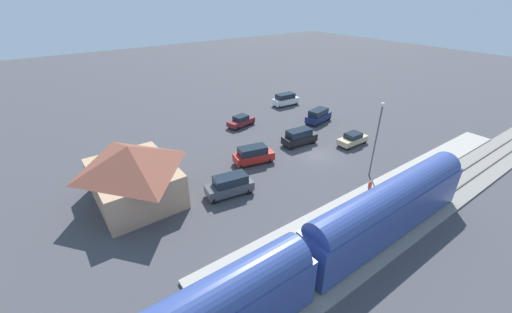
{
  "coord_description": "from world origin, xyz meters",
  "views": [
    {
      "loc": [
        -24.63,
        27.79,
        19.04
      ],
      "look_at": [
        2.74,
        7.87,
        1.0
      ],
      "focal_mm": 22.02,
      "sensor_mm": 36.0,
      "label": 1
    }
  ],
  "objects_px": {
    "suv_red": "(253,155)",
    "light_pole_near_platform": "(377,132)",
    "suv_black": "(299,137)",
    "suv_charcoal": "(230,185)",
    "station_building": "(133,172)",
    "sedan_tan": "(353,139)",
    "pedestrian_on_platform": "(370,187)",
    "sedan_maroon": "(241,121)",
    "suv_navy": "(318,116)",
    "suv_white": "(286,99)"
  },
  "relations": [
    {
      "from": "sedan_maroon",
      "to": "suv_white",
      "type": "bearing_deg",
      "value": -73.74
    },
    {
      "from": "sedan_maroon",
      "to": "pedestrian_on_platform",
      "type": "bearing_deg",
      "value": 180.0
    },
    {
      "from": "suv_red",
      "to": "sedan_maroon",
      "type": "relative_size",
      "value": 1.09
    },
    {
      "from": "suv_red",
      "to": "sedan_maroon",
      "type": "height_order",
      "value": "suv_red"
    },
    {
      "from": "suv_white",
      "to": "light_pole_near_platform",
      "type": "bearing_deg",
      "value": 161.04
    },
    {
      "from": "light_pole_near_platform",
      "to": "station_building",
      "type": "bearing_deg",
      "value": 64.17
    },
    {
      "from": "station_building",
      "to": "suv_red",
      "type": "bearing_deg",
      "value": -93.72
    },
    {
      "from": "sedan_maroon",
      "to": "suv_charcoal",
      "type": "height_order",
      "value": "suv_charcoal"
    },
    {
      "from": "sedan_tan",
      "to": "suv_charcoal",
      "type": "relative_size",
      "value": 0.87
    },
    {
      "from": "suv_red",
      "to": "suv_navy",
      "type": "bearing_deg",
      "value": -73.51
    },
    {
      "from": "suv_black",
      "to": "light_pole_near_platform",
      "type": "bearing_deg",
      "value": -175.06
    },
    {
      "from": "sedan_maroon",
      "to": "suv_black",
      "type": "bearing_deg",
      "value": -164.36
    },
    {
      "from": "suv_navy",
      "to": "suv_charcoal",
      "type": "bearing_deg",
      "value": 111.78
    },
    {
      "from": "sedan_tan",
      "to": "suv_white",
      "type": "xyz_separation_m",
      "value": [
        18.22,
        -3.53,
        0.27
      ]
    },
    {
      "from": "pedestrian_on_platform",
      "to": "suv_navy",
      "type": "relative_size",
      "value": 0.33
    },
    {
      "from": "pedestrian_on_platform",
      "to": "suv_white",
      "type": "height_order",
      "value": "suv_white"
    },
    {
      "from": "sedan_tan",
      "to": "suv_charcoal",
      "type": "bearing_deg",
      "value": 90.64
    },
    {
      "from": "suv_red",
      "to": "suv_black",
      "type": "relative_size",
      "value": 1.03
    },
    {
      "from": "suv_red",
      "to": "suv_navy",
      "type": "xyz_separation_m",
      "value": [
        4.84,
        -16.34,
        0.0
      ]
    },
    {
      "from": "pedestrian_on_platform",
      "to": "suv_white",
      "type": "xyz_separation_m",
      "value": [
        27.3,
        -12.28,
        -0.13
      ]
    },
    {
      "from": "suv_charcoal",
      "to": "suv_black",
      "type": "bearing_deg",
      "value": -71.82
    },
    {
      "from": "station_building",
      "to": "sedan_tan",
      "type": "distance_m",
      "value": 28.57
    },
    {
      "from": "sedan_maroon",
      "to": "suv_navy",
      "type": "height_order",
      "value": "suv_navy"
    },
    {
      "from": "sedan_maroon",
      "to": "suv_navy",
      "type": "xyz_separation_m",
      "value": [
        -5.97,
        -10.98,
        0.27
      ]
    },
    {
      "from": "station_building",
      "to": "pedestrian_on_platform",
      "type": "distance_m",
      "value": 23.84
    },
    {
      "from": "station_building",
      "to": "light_pole_near_platform",
      "type": "height_order",
      "value": "light_pole_near_platform"
    },
    {
      "from": "station_building",
      "to": "suv_black",
      "type": "xyz_separation_m",
      "value": [
        -0.32,
        -22.2,
        -1.99
      ]
    },
    {
      "from": "station_building",
      "to": "sedan_tan",
      "type": "xyz_separation_m",
      "value": [
        -4.74,
        -28.09,
        -2.26
      ]
    },
    {
      "from": "sedan_tan",
      "to": "light_pole_near_platform",
      "type": "xyz_separation_m",
      "value": [
        -6.46,
        4.94,
        4.55
      ]
    },
    {
      "from": "suv_red",
      "to": "light_pole_near_platform",
      "type": "bearing_deg",
      "value": -138.34
    },
    {
      "from": "suv_red",
      "to": "sedan_maroon",
      "type": "bearing_deg",
      "value": -26.37
    },
    {
      "from": "station_building",
      "to": "suv_charcoal",
      "type": "bearing_deg",
      "value": -121.64
    },
    {
      "from": "suv_charcoal",
      "to": "light_pole_near_platform",
      "type": "height_order",
      "value": "light_pole_near_platform"
    },
    {
      "from": "station_building",
      "to": "suv_charcoal",
      "type": "relative_size",
      "value": 1.98
    },
    {
      "from": "sedan_tan",
      "to": "suv_black",
      "type": "xyz_separation_m",
      "value": [
        4.42,
        5.89,
        0.27
      ]
    },
    {
      "from": "suv_black",
      "to": "light_pole_near_platform",
      "type": "height_order",
      "value": "light_pole_near_platform"
    },
    {
      "from": "station_building",
      "to": "light_pole_near_platform",
      "type": "distance_m",
      "value": 25.81
    },
    {
      "from": "sedan_tan",
      "to": "light_pole_near_platform",
      "type": "relative_size",
      "value": 0.51
    },
    {
      "from": "sedan_maroon",
      "to": "suv_white",
      "type": "distance_m",
      "value": 12.8
    },
    {
      "from": "suv_navy",
      "to": "light_pole_near_platform",
      "type": "xyz_separation_m",
      "value": [
        -15.13,
        7.18,
        4.28
      ]
    },
    {
      "from": "suv_white",
      "to": "light_pole_near_platform",
      "type": "height_order",
      "value": "light_pole_near_platform"
    },
    {
      "from": "suv_black",
      "to": "suv_white",
      "type": "height_order",
      "value": "same"
    },
    {
      "from": "suv_navy",
      "to": "station_building",
      "type": "bearing_deg",
      "value": 97.38
    },
    {
      "from": "sedan_tan",
      "to": "suv_white",
      "type": "relative_size",
      "value": 0.9
    },
    {
      "from": "suv_navy",
      "to": "suv_red",
      "type": "bearing_deg",
      "value": 106.49
    },
    {
      "from": "pedestrian_on_platform",
      "to": "sedan_maroon",
      "type": "bearing_deg",
      "value": -0.0
    },
    {
      "from": "suv_red",
      "to": "light_pole_near_platform",
      "type": "xyz_separation_m",
      "value": [
        -10.29,
        -9.16,
        4.28
      ]
    },
    {
      "from": "suv_red",
      "to": "sedan_tan",
      "type": "xyz_separation_m",
      "value": [
        -3.83,
        -14.1,
        -0.27
      ]
    },
    {
      "from": "pedestrian_on_platform",
      "to": "suv_black",
      "type": "bearing_deg",
      "value": -11.97
    },
    {
      "from": "suv_black",
      "to": "suv_red",
      "type": "bearing_deg",
      "value": 94.08
    }
  ]
}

